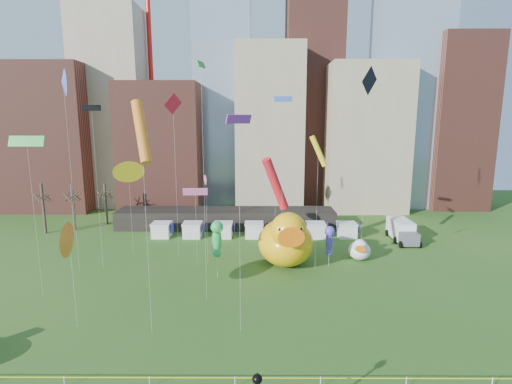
{
  "coord_description": "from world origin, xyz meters",
  "views": [
    {
      "loc": [
        1.59,
        -24.09,
        18.44
      ],
      "look_at": [
        1.43,
        11.09,
        12.0
      ],
      "focal_mm": 27.0,
      "sensor_mm": 36.0,
      "label": 1
    }
  ],
  "objects_px": {
    "seahorse_purple": "(330,238)",
    "box_truck": "(402,230)",
    "small_duck": "(360,250)",
    "seahorse_green": "(217,236)",
    "big_duck": "(286,240)"
  },
  "relations": [
    {
      "from": "small_duck",
      "to": "box_truck",
      "type": "relative_size",
      "value": 0.58
    },
    {
      "from": "big_duck",
      "to": "box_truck",
      "type": "xyz_separation_m",
      "value": [
        19.01,
        10.99,
        -1.85
      ]
    },
    {
      "from": "small_duck",
      "to": "seahorse_green",
      "type": "bearing_deg",
      "value": -149.12
    },
    {
      "from": "box_truck",
      "to": "big_duck",
      "type": "bearing_deg",
      "value": -149.83
    },
    {
      "from": "big_duck",
      "to": "seahorse_purple",
      "type": "bearing_deg",
      "value": -4.95
    },
    {
      "from": "seahorse_purple",
      "to": "box_truck",
      "type": "xyz_separation_m",
      "value": [
        13.46,
        11.16,
        -2.14
      ]
    },
    {
      "from": "big_duck",
      "to": "seahorse_purple",
      "type": "height_order",
      "value": "big_duck"
    },
    {
      "from": "box_truck",
      "to": "seahorse_purple",
      "type": "bearing_deg",
      "value": -140.2
    },
    {
      "from": "big_duck",
      "to": "seahorse_green",
      "type": "height_order",
      "value": "big_duck"
    },
    {
      "from": "small_duck",
      "to": "box_truck",
      "type": "bearing_deg",
      "value": 57.11
    },
    {
      "from": "small_duck",
      "to": "seahorse_purple",
      "type": "xyz_separation_m",
      "value": [
        -4.57,
        -2.45,
        2.34
      ]
    },
    {
      "from": "seahorse_green",
      "to": "box_truck",
      "type": "relative_size",
      "value": 0.93
    },
    {
      "from": "big_duck",
      "to": "seahorse_green",
      "type": "relative_size",
      "value": 1.43
    },
    {
      "from": "small_duck",
      "to": "seahorse_green",
      "type": "xyz_separation_m",
      "value": [
        -18.59,
        -6.12,
        3.75
      ]
    },
    {
      "from": "big_duck",
      "to": "box_truck",
      "type": "distance_m",
      "value": 22.03
    }
  ]
}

